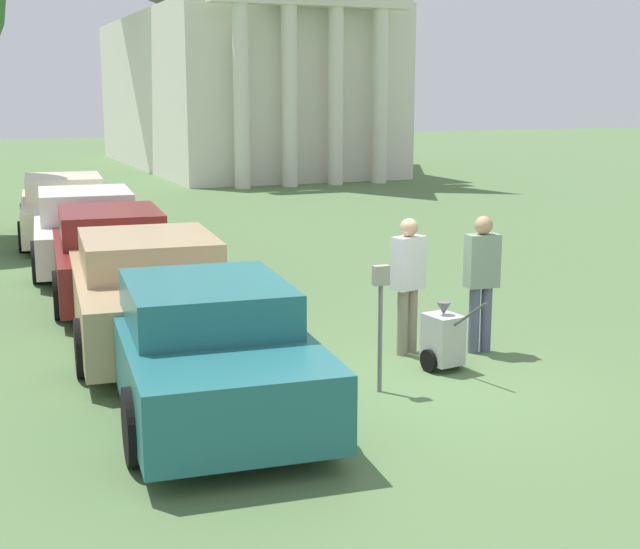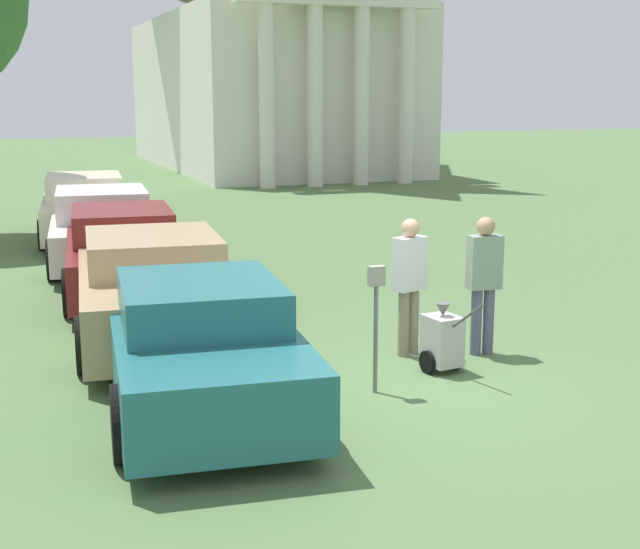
# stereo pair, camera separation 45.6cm
# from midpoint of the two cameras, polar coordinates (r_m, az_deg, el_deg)

# --- Properties ---
(ground_plane) EXTENTS (120.00, 120.00, 0.00)m
(ground_plane) POSITION_cam_midpoint_polar(r_m,az_deg,el_deg) (10.34, 3.96, -7.09)
(ground_plane) COLOR #517042
(parked_car_teal) EXTENTS (2.29, 4.76, 1.39)m
(parked_car_teal) POSITION_cam_midpoint_polar(r_m,az_deg,el_deg) (9.64, -8.73, -4.47)
(parked_car_teal) COLOR #23666B
(parked_car_teal) RESTS_ON ground_plane
(parked_car_tan) EXTENTS (2.42, 5.10, 1.45)m
(parked_car_tan) POSITION_cam_midpoint_polar(r_m,az_deg,el_deg) (12.37, -11.97, -0.90)
(parked_car_tan) COLOR tan
(parked_car_tan) RESTS_ON ground_plane
(parked_car_maroon) EXTENTS (2.28, 5.16, 1.43)m
(parked_car_maroon) POSITION_cam_midpoint_polar(r_m,az_deg,el_deg) (15.24, -14.07, 1.29)
(parked_car_maroon) COLOR maroon
(parked_car_maroon) RESTS_ON ground_plane
(parked_car_white) EXTENTS (2.40, 5.23, 1.47)m
(parked_car_white) POSITION_cam_midpoint_polar(r_m,az_deg,el_deg) (17.97, -15.45, 2.79)
(parked_car_white) COLOR silver
(parked_car_white) RESTS_ON ground_plane
(parked_car_cream) EXTENTS (2.34, 5.29, 1.47)m
(parked_car_cream) POSITION_cam_midpoint_polar(r_m,az_deg,el_deg) (21.30, -16.63, 4.00)
(parked_car_cream) COLOR beige
(parked_car_cream) RESTS_ON ground_plane
(parking_meter) EXTENTS (0.18, 0.09, 1.45)m
(parking_meter) POSITION_cam_midpoint_polar(r_m,az_deg,el_deg) (9.83, 2.57, -1.97)
(parking_meter) COLOR slate
(parking_meter) RESTS_ON ground_plane
(person_worker) EXTENTS (0.47, 0.34, 1.76)m
(person_worker) POSITION_cam_midpoint_polar(r_m,az_deg,el_deg) (11.31, 4.51, -0.18)
(person_worker) COLOR gray
(person_worker) RESTS_ON ground_plane
(person_supervisor) EXTENTS (0.44, 0.26, 1.78)m
(person_supervisor) POSITION_cam_midpoint_polar(r_m,az_deg,el_deg) (11.49, 9.19, -0.04)
(person_supervisor) COLOR #515670
(person_supervisor) RESTS_ON ground_plane
(equipment_cart) EXTENTS (0.50, 1.00, 1.00)m
(equipment_cart) POSITION_cam_midpoint_polar(r_m,az_deg,el_deg) (10.84, 6.68, -4.11)
(equipment_cart) COLOR #B2B2AD
(equipment_cart) RESTS_ON ground_plane
(church) EXTENTS (9.04, 18.81, 23.66)m
(church) POSITION_cam_midpoint_polar(r_m,az_deg,el_deg) (40.77, -5.70, 15.20)
(church) COLOR silver
(church) RESTS_ON ground_plane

